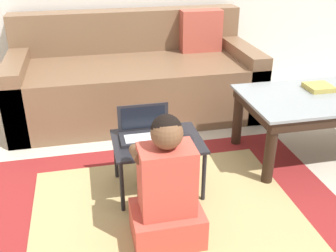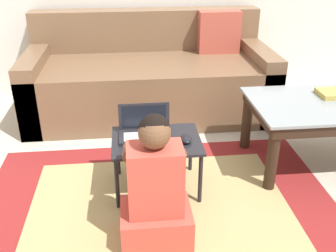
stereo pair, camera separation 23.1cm
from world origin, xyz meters
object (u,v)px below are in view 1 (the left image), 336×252
book_on_table (319,87)px  person_seated (167,192)px  couch (135,79)px  coffee_table (324,104)px  laptop_desk (158,146)px  computer_mouse (187,138)px  laptop (145,133)px

book_on_table → person_seated: bearing=-149.7°
couch → book_on_table: (1.15, -0.93, 0.17)m
coffee_table → laptop_desk: size_ratio=2.16×
couch → coffee_table: bearing=-41.9°
couch → computer_mouse: couch is taller
coffee_table → laptop: bearing=-173.6°
laptop → person_seated: (0.02, -0.48, -0.08)m
laptop → book_on_table: size_ratio=1.74×
computer_mouse → book_on_table: book_on_table is taller
couch → coffee_table: (1.15, -1.03, 0.09)m
couch → coffee_table: 1.54m
laptop_desk → computer_mouse: (0.17, -0.04, 0.06)m
laptop_desk → book_on_table: size_ratio=2.98×
laptop → book_on_table: 1.28m
laptop_desk → computer_mouse: size_ratio=5.03×
person_seated → laptop: bearing=92.7°
computer_mouse → book_on_table: (1.02, 0.32, 0.11)m
book_on_table → couch: bearing=140.9°
laptop_desk → person_seated: size_ratio=0.74×
computer_mouse → person_seated: person_seated is taller
coffee_table → laptop_desk: coffee_table is taller
coffee_table → person_seated: bearing=-153.1°
couch → coffee_table: size_ratio=1.80×
laptop_desk → book_on_table: (1.19, 0.28, 0.17)m
computer_mouse → person_seated: 0.45m
couch → laptop: (-0.11, -1.17, 0.08)m
coffee_table → book_on_table: book_on_table is taller
laptop → person_seated: 0.49m
coffee_table → computer_mouse: coffee_table is taller
person_seated → coffee_table: bearing=26.9°
couch → coffee_table: couch is taller
laptop_desk → book_on_table: book_on_table is taller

